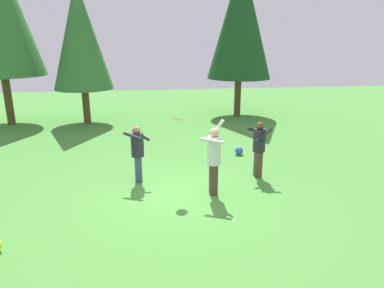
{
  "coord_description": "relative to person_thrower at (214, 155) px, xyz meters",
  "views": [
    {
      "loc": [
        -0.84,
        -7.96,
        3.68
      ],
      "look_at": [
        0.42,
        0.82,
        1.05
      ],
      "focal_mm": 32.04,
      "sensor_mm": 36.0,
      "label": 1
    }
  ],
  "objects": [
    {
      "name": "ball_blue",
      "position": [
        1.51,
        2.99,
        -0.89
      ],
      "size": [
        0.28,
        0.28,
        0.28
      ],
      "primitive_type": "sphere",
      "color": "blue",
      "rests_on": "ground_plane"
    },
    {
      "name": "person_thrower",
      "position": [
        0.0,
        0.0,
        0.0
      ],
      "size": [
        0.66,
        0.65,
        1.9
      ],
      "rotation": [
        0.0,
        0.0,
        2.66
      ],
      "color": "#4C382D",
      "rests_on": "ground_plane"
    },
    {
      "name": "frisbee",
      "position": [
        -0.85,
        0.45,
        0.84
      ],
      "size": [
        0.38,
        0.38,
        0.11
      ],
      "color": "orange"
    },
    {
      "name": "person_bystander",
      "position": [
        1.49,
        0.99,
        -0.09
      ],
      "size": [
        0.62,
        0.59,
        1.6
      ],
      "rotation": [
        0.0,
        0.0,
        -2.91
      ],
      "color": "#4C382D",
      "rests_on": "ground_plane"
    },
    {
      "name": "tree_right",
      "position": [
        3.17,
        9.32,
        3.7
      ],
      "size": [
        3.17,
        3.17,
        7.58
      ],
      "color": "brown",
      "rests_on": "ground_plane"
    },
    {
      "name": "tree_left",
      "position": [
        -4.32,
        8.64,
        2.93
      ],
      "size": [
        2.66,
        2.66,
        6.35
      ],
      "color": "brown",
      "rests_on": "ground_plane"
    },
    {
      "name": "ground_plane",
      "position": [
        -0.82,
        0.16,
        -1.03
      ],
      "size": [
        40.0,
        40.0,
        0.0
      ],
      "primitive_type": "plane",
      "color": "#478C38"
    },
    {
      "name": "person_catcher",
      "position": [
        -1.86,
        1.09,
        -0.1
      ],
      "size": [
        0.71,
        0.69,
        1.57
      ],
      "rotation": [
        0.0,
        0.0,
        -0.56
      ],
      "color": "#38476B",
      "rests_on": "ground_plane"
    }
  ]
}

